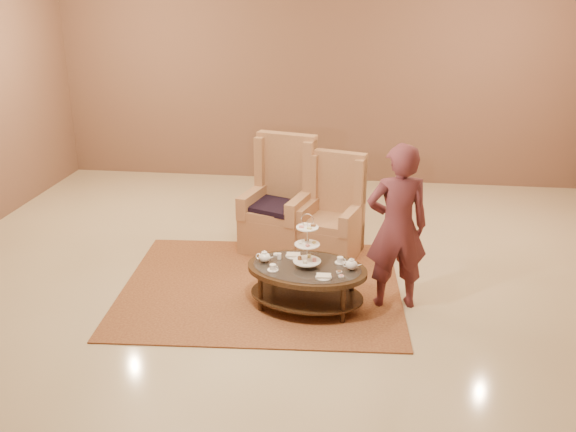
# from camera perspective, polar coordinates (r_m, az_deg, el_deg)

# --- Properties ---
(ground) EXTENTS (8.00, 8.00, 0.00)m
(ground) POSITION_cam_1_polar(r_m,az_deg,el_deg) (6.59, -0.56, -6.81)
(ground) COLOR beige
(ground) RESTS_ON ground
(ceiling) EXTENTS (8.00, 8.00, 0.02)m
(ceiling) POSITION_cam_1_polar(r_m,az_deg,el_deg) (6.59, -0.56, -6.81)
(ceiling) COLOR silver
(ceiling) RESTS_ON ground
(wall_back) EXTENTS (8.00, 0.04, 3.50)m
(wall_back) POSITION_cam_1_polar(r_m,az_deg,el_deg) (9.92, 2.68, 13.05)
(wall_back) COLOR brown
(wall_back) RESTS_ON ground
(rug) EXTENTS (2.99, 2.55, 0.02)m
(rug) POSITION_cam_1_polar(r_m,az_deg,el_deg) (6.69, -2.37, -6.31)
(rug) COLOR #9E6738
(rug) RESTS_ON ground
(tea_table) EXTENTS (1.27, 0.97, 0.97)m
(tea_table) POSITION_cam_1_polar(r_m,az_deg,el_deg) (6.16, 1.68, -5.19)
(tea_table) COLOR black
(tea_table) RESTS_ON ground
(armchair_left) EXTENTS (0.88, 0.89, 1.32)m
(armchair_left) POSITION_cam_1_polar(r_m,az_deg,el_deg) (7.54, -0.70, 0.52)
(armchair_left) COLOR tan
(armchair_left) RESTS_ON ground
(armchair_right) EXTENTS (0.79, 0.80, 1.18)m
(armchair_right) POSITION_cam_1_polar(r_m,az_deg,el_deg) (7.36, 3.96, -0.49)
(armchair_right) COLOR tan
(armchair_right) RESTS_ON ground
(person) EXTENTS (0.66, 0.50, 1.63)m
(person) POSITION_cam_1_polar(r_m,az_deg,el_deg) (6.11, 9.67, -0.99)
(person) COLOR #56252A
(person) RESTS_ON ground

